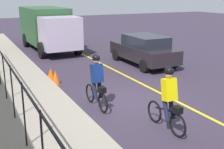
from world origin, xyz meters
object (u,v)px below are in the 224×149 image
traffic_cone_near (51,74)px  patrol_sedan (144,49)px  box_truck_background (48,27)px  traffic_cone_far (56,77)px  cyclist_follow (168,99)px  cyclist_lead (97,82)px

traffic_cone_near → patrol_sedan: bearing=-84.4°
box_truck_background → traffic_cone_far: size_ratio=11.23×
cyclist_follow → traffic_cone_near: size_ratio=3.59×
cyclist_follow → box_truck_background: bearing=-1.5°
traffic_cone_near → traffic_cone_far: bearing=178.7°
patrol_sedan → traffic_cone_far: patrol_sedan is taller
cyclist_follow → traffic_cone_far: size_ratio=3.03×
cyclist_lead → box_truck_background: box_truck_background is taller
patrol_sedan → traffic_cone_near: bearing=96.1°
traffic_cone_far → box_truck_background: bearing=-12.7°
cyclist_lead → cyclist_follow: bearing=-156.3°
cyclist_lead → patrol_sedan: size_ratio=0.41×
cyclist_lead → traffic_cone_far: (3.17, 0.50, -0.61)m
cyclist_lead → traffic_cone_far: cyclist_lead is taller
cyclist_lead → patrol_sedan: bearing=-47.0°
traffic_cone_near → box_truck_background: bearing=-14.0°
cyclist_lead → traffic_cone_far: 3.27m
patrol_sedan → traffic_cone_far: (-1.34, 5.22, -0.52)m
cyclist_follow → traffic_cone_near: 6.60m
cyclist_lead → traffic_cone_near: cyclist_lead is taller
cyclist_lead → traffic_cone_near: 4.08m
traffic_cone_far → traffic_cone_near: bearing=-1.3°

